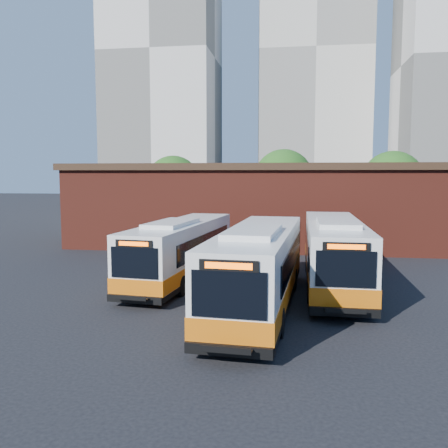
# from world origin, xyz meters

# --- Properties ---
(ground) EXTENTS (220.00, 220.00, 0.00)m
(ground) POSITION_xyz_m (0.00, 0.00, 0.00)
(ground) COLOR black
(bus_midwest) EXTENTS (3.72, 12.22, 3.28)m
(bus_midwest) POSITION_xyz_m (-2.71, 5.33, 1.49)
(bus_midwest) COLOR silver
(bus_midwest) RESTS_ON ground
(bus_mideast) EXTENTS (3.55, 13.15, 3.54)m
(bus_mideast) POSITION_xyz_m (1.76, 0.61, 1.61)
(bus_mideast) COLOR silver
(bus_mideast) RESTS_ON ground
(bus_east) EXTENTS (2.83, 12.85, 3.49)m
(bus_east) POSITION_xyz_m (5.20, 5.02, 1.58)
(bus_east) COLOR silver
(bus_east) RESTS_ON ground
(transit_worker) EXTENTS (0.61, 0.81, 2.01)m
(transit_worker) POSITION_xyz_m (1.35, -1.41, 1.00)
(transit_worker) COLOR #111932
(transit_worker) RESTS_ON ground
(depot_building) EXTENTS (28.60, 12.60, 6.40)m
(depot_building) POSITION_xyz_m (0.00, 20.00, 3.26)
(depot_building) COLOR maroon
(depot_building) RESTS_ON ground
(tree_west) EXTENTS (6.00, 6.00, 7.65)m
(tree_west) POSITION_xyz_m (-10.00, 32.00, 4.64)
(tree_west) COLOR #382314
(tree_west) RESTS_ON ground
(tree_mid) EXTENTS (6.56, 6.56, 8.36)m
(tree_mid) POSITION_xyz_m (2.00, 34.00, 5.08)
(tree_mid) COLOR #382314
(tree_mid) RESTS_ON ground
(tree_east) EXTENTS (6.24, 6.24, 7.96)m
(tree_east) POSITION_xyz_m (13.00, 31.00, 4.83)
(tree_east) COLOR #382314
(tree_east) RESTS_ON ground
(tower_left) EXTENTS (20.00, 18.00, 56.20)m
(tower_left) POSITION_xyz_m (-22.00, 72.00, 27.84)
(tower_left) COLOR beige
(tower_left) RESTS_ON ground
(tower_center) EXTENTS (22.00, 20.00, 61.20)m
(tower_center) POSITION_xyz_m (7.00, 86.00, 30.34)
(tower_center) COLOR beige
(tower_center) RESTS_ON ground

